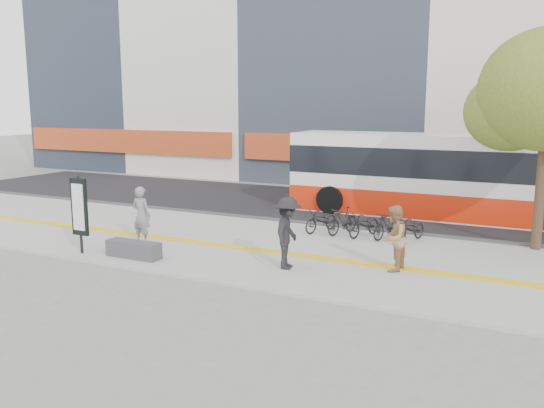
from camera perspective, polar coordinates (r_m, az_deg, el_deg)
The scene contains 12 objects.
ground at distance 15.41m, azimuth -3.41°, elevation -5.78°, with size 120.00×120.00×0.00m, color slate.
sidewalk at distance 16.67m, azimuth -0.84°, elevation -4.40°, with size 40.00×7.00×0.08m, color gray.
tactile_strip at distance 16.23m, azimuth -1.66°, elevation -4.64°, with size 40.00×0.45×0.01m, color yellow.
street at distance 23.44m, azimuth 7.59°, elevation -0.29°, with size 40.00×8.00×0.06m, color black.
curb at distance 19.76m, azimuth 3.82°, elevation -2.04°, with size 40.00×0.25×0.14m, color #39393B.
bench at distance 15.84m, azimuth -13.83°, elevation -4.48°, with size 1.60×0.45×0.45m, color #39393B.
signboard at distance 16.47m, azimuth -18.93°, elevation -0.40°, with size 0.55×0.10×2.20m.
bus at distance 21.80m, azimuth 16.99°, elevation 2.48°, with size 11.46×2.72×3.05m.
bicycle_row at distance 17.99m, azimuth 9.33°, elevation -1.99°, with size 3.90×1.59×0.87m.
seated_woman at distance 17.21m, azimuth -13.08°, elevation -1.11°, with size 0.63×0.41×1.73m, color black.
pedestrian_tan at distance 14.36m, azimuth 12.23°, elevation -3.41°, with size 0.81×0.63×1.66m, color #A2764C.
pedestrian_dark at distance 14.23m, azimuth 1.60°, elevation -2.94°, with size 1.19×0.68×1.84m, color black.
Camera 1 is at (7.41, -12.84, 4.19)m, focal length 37.19 mm.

